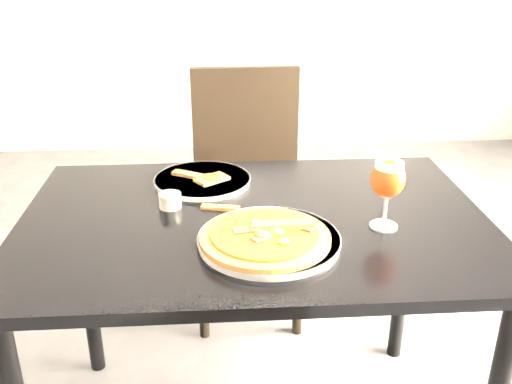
{
  "coord_description": "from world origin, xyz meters",
  "views": [
    {
      "loc": [
        0.13,
        -1.02,
        1.4
      ],
      "look_at": [
        0.22,
        0.27,
        0.83
      ],
      "focal_mm": 40.0,
      "sensor_mm": 36.0,
      "label": 1
    }
  ],
  "objects": [
    {
      "name": "plate_second",
      "position": [
        0.08,
        0.53,
        0.76
      ],
      "size": [
        0.29,
        0.29,
        0.01
      ],
      "primitive_type": "cylinder",
      "rotation": [
        0.0,
        0.0,
        0.05
      ],
      "color": "white",
      "rests_on": "dining_table"
    },
    {
      "name": "plate_main",
      "position": [
        0.24,
        0.15,
        0.76
      ],
      "size": [
        0.34,
        0.34,
        0.02
      ],
      "primitive_type": "cylinder",
      "rotation": [
        0.0,
        0.0,
        -0.04
      ],
      "color": "white",
      "rests_on": "dining_table"
    },
    {
      "name": "loose_crust",
      "position": [
        0.13,
        0.35,
        0.75
      ],
      "size": [
        0.1,
        0.04,
        0.01
      ],
      "primitive_type": "cube",
      "rotation": [
        0.0,
        0.0,
        -0.21
      ],
      "color": "#915E23",
      "rests_on": "dining_table"
    },
    {
      "name": "crust_scraps",
      "position": [
        0.09,
        0.52,
        0.77
      ],
      "size": [
        0.17,
        0.13,
        0.01
      ],
      "rotation": [
        0.0,
        0.0,
        -0.08
      ],
      "color": "#915E23",
      "rests_on": "plate_second"
    },
    {
      "name": "dining_table",
      "position": [
        0.22,
        0.3,
        0.66
      ],
      "size": [
        1.2,
        0.81,
        0.75
      ],
      "rotation": [
        0.0,
        0.0,
        -0.0
      ],
      "color": "black",
      "rests_on": "ground"
    },
    {
      "name": "sauce_cup",
      "position": [
        -0.0,
        0.37,
        0.77
      ],
      "size": [
        0.06,
        0.06,
        0.04
      ],
      "color": "silver",
      "rests_on": "dining_table"
    },
    {
      "name": "chair_far",
      "position": [
        0.24,
        1.04,
        0.53
      ],
      "size": [
        0.45,
        0.45,
        0.96
      ],
      "rotation": [
        0.0,
        0.0,
        -0.01
      ],
      "color": "black",
      "rests_on": "ground"
    },
    {
      "name": "pizza",
      "position": [
        0.23,
        0.14,
        0.78
      ],
      "size": [
        0.3,
        0.3,
        0.03
      ],
      "rotation": [
        0.0,
        0.0,
        -0.31
      ],
      "color": "#915E23",
      "rests_on": "plate_main"
    },
    {
      "name": "beer_glass",
      "position": [
        0.53,
        0.22,
        0.88
      ],
      "size": [
        0.08,
        0.08,
        0.18
      ],
      "color": "silver",
      "rests_on": "dining_table"
    }
  ]
}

